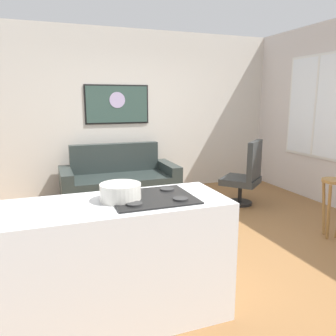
{
  "coord_description": "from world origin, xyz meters",
  "views": [
    {
      "loc": [
        -1.51,
        -3.37,
        1.64
      ],
      "look_at": [
        0.07,
        0.9,
        0.7
      ],
      "focal_mm": 35.85,
      "sensor_mm": 36.0,
      "label": 1
    }
  ],
  "objects": [
    {
      "name": "back_wall",
      "position": [
        0.0,
        2.42,
        1.4
      ],
      "size": [
        6.4,
        0.05,
        2.8
      ],
      "primitive_type": "cube",
      "color": "beige",
      "rests_on": "ground"
    },
    {
      "name": "couch",
      "position": [
        -0.42,
        1.84,
        0.29
      ],
      "size": [
        1.84,
        0.86,
        0.91
      ],
      "color": "#28312F",
      "rests_on": "ground"
    },
    {
      "name": "coffee_table",
      "position": [
        -0.45,
        0.66,
        0.42
      ],
      "size": [
        1.06,
        0.53,
        0.45
      ],
      "color": "silver",
      "rests_on": "ground"
    },
    {
      "name": "bar_stool",
      "position": [
        1.65,
        -0.47,
        0.52
      ],
      "size": [
        0.33,
        0.32,
        0.72
      ],
      "color": "olive",
      "rests_on": "ground"
    },
    {
      "name": "wall_painting",
      "position": [
        -0.31,
        2.38,
        1.55
      ],
      "size": [
        1.1,
        0.03,
        0.66
      ],
      "color": "black"
    },
    {
      "name": "mixing_bowl",
      "position": [
        -1.02,
        -1.07,
        0.98
      ],
      "size": [
        0.3,
        0.3,
        0.12
      ],
      "color": "silver",
      "rests_on": "kitchen_counter"
    },
    {
      "name": "armchair",
      "position": [
        1.39,
        0.97,
        0.49
      ],
      "size": [
        0.77,
        0.77,
        1.02
      ],
      "color": "black",
      "rests_on": "ground"
    },
    {
      "name": "kitchen_counter",
      "position": [
        -1.1,
        -1.1,
        0.46
      ],
      "size": [
        1.69,
        0.67,
        0.95
      ],
      "color": "silver",
      "rests_on": "ground"
    },
    {
      "name": "window",
      "position": [
        2.59,
        0.9,
        1.52
      ],
      "size": [
        0.03,
        1.25,
        1.63
      ],
      "color": "silver"
    },
    {
      "name": "ground",
      "position": [
        0.0,
        0.0,
        -0.02
      ],
      "size": [
        6.4,
        6.4,
        0.04
      ],
      "primitive_type": "cube",
      "color": "olive"
    }
  ]
}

